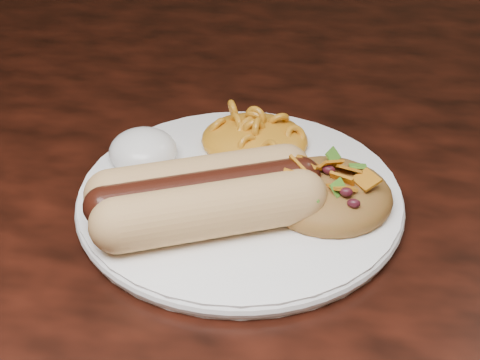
# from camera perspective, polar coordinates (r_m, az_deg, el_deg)

# --- Properties ---
(table) EXTENTS (1.60, 0.90, 0.75)m
(table) POSITION_cam_1_polar(r_m,az_deg,el_deg) (0.62, -3.42, -6.86)
(table) COLOR #331008
(table) RESTS_ON floor
(plate) EXTENTS (0.24, 0.24, 0.01)m
(plate) POSITION_cam_1_polar(r_m,az_deg,el_deg) (0.53, 0.00, -1.42)
(plate) COLOR white
(plate) RESTS_ON table
(hotdog) EXTENTS (0.13, 0.12, 0.04)m
(hotdog) POSITION_cam_1_polar(r_m,az_deg,el_deg) (0.49, -2.69, -1.17)
(hotdog) COLOR gold
(hotdog) RESTS_ON plate
(mac_and_cheese) EXTENTS (0.09, 0.09, 0.03)m
(mac_and_cheese) POSITION_cam_1_polar(r_m,az_deg,el_deg) (0.58, 1.16, 4.16)
(mac_and_cheese) COLOR orange
(mac_and_cheese) RESTS_ON plate
(sour_cream) EXTENTS (0.06, 0.06, 0.03)m
(sour_cream) POSITION_cam_1_polar(r_m,az_deg,el_deg) (0.56, -7.59, 2.90)
(sour_cream) COLOR white
(sour_cream) RESTS_ON plate
(taco_salad) EXTENTS (0.09, 0.09, 0.04)m
(taco_salad) POSITION_cam_1_polar(r_m,az_deg,el_deg) (0.51, 6.91, -0.37)
(taco_salad) COLOR #CB4C25
(taco_salad) RESTS_ON plate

